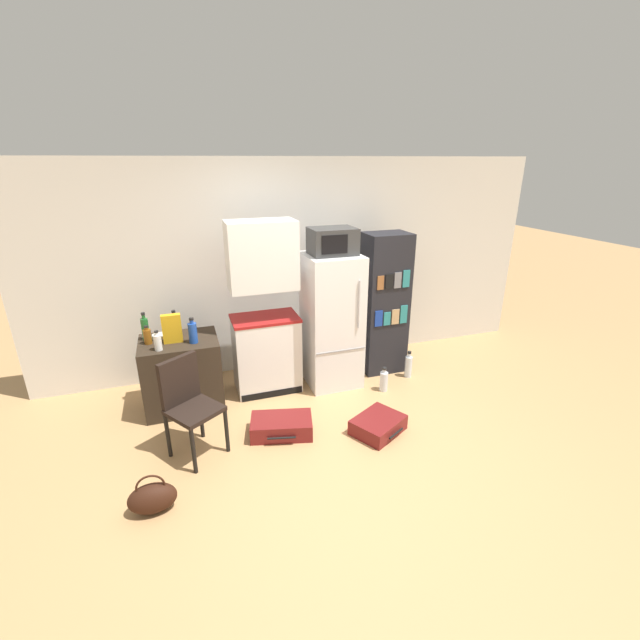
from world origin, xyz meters
TOP-DOWN VIEW (x-y plane):
  - ground_plane at (0.00, 0.00)m, footprint 24.00×24.00m
  - wall_back at (0.20, 2.00)m, footprint 6.40×0.10m
  - side_table at (-1.34, 1.30)m, footprint 0.79×0.61m
  - kitchen_hutch at (-0.41, 1.37)m, footprint 0.74×0.47m
  - refrigerator at (0.35, 1.29)m, footprint 0.60×0.64m
  - microwave at (0.35, 1.29)m, footprint 0.49×0.38m
  - bookshelf at (1.07, 1.40)m, footprint 0.52×0.41m
  - bottle_blue_soda at (-1.19, 1.18)m, footprint 0.09×0.09m
  - bottle_green_tall at (-1.65, 1.41)m, footprint 0.07×0.07m
  - bottle_milk_white at (-1.53, 1.10)m, footprint 0.07×0.07m
  - bottle_wine_dark at (-1.36, 1.52)m, footprint 0.08×0.08m
  - bottle_amber_beer at (-1.63, 1.30)m, footprint 0.08×0.08m
  - bowl at (-1.52, 1.41)m, footprint 0.15×0.15m
  - cereal_box at (-1.39, 1.26)m, footprint 0.19×0.07m
  - chair at (-1.31, 0.46)m, footprint 0.56×0.56m
  - suitcase_large_flat at (-0.48, 0.43)m, footprint 0.66×0.48m
  - suitcase_small_flat at (0.43, 0.16)m, footprint 0.61×0.56m
  - handbag at (-1.64, -0.21)m, footprint 0.36×0.20m
  - water_bottle_front at (1.29, 1.08)m, footprint 0.09×0.09m
  - water_bottle_middle at (0.85, 0.87)m, footprint 0.09×0.09m

SIDE VIEW (x-z plane):
  - ground_plane at x=0.00m, z-range 0.00..0.00m
  - suitcase_small_flat at x=0.43m, z-range 0.00..0.15m
  - suitcase_large_flat at x=-0.48m, z-range 0.00..0.17m
  - water_bottle_middle at x=0.85m, z-range -0.02..0.27m
  - handbag at x=-1.64m, z-range -0.04..0.29m
  - water_bottle_front at x=1.29m, z-range -0.03..0.31m
  - side_table at x=-1.34m, z-range 0.00..0.77m
  - chair at x=-1.31m, z-range 0.08..1.00m
  - refrigerator at x=0.35m, z-range 0.00..1.55m
  - bowl at x=-1.52m, z-range 0.77..0.81m
  - bottle_amber_beer at x=-1.63m, z-range 0.75..0.95m
  - bottle_milk_white at x=-1.53m, z-range 0.75..0.95m
  - bookshelf at x=1.07m, z-range 0.00..1.73m
  - bottle_wine_dark at x=-1.36m, z-range 0.75..1.00m
  - bottle_blue_soda at x=-1.19m, z-range 0.75..1.02m
  - bottle_green_tall at x=-1.65m, z-range 0.74..1.04m
  - kitchen_hutch at x=-0.41m, z-range -0.06..1.88m
  - cereal_box at x=-1.39m, z-range 0.77..1.07m
  - wall_back at x=0.20m, z-range 0.00..2.56m
  - microwave at x=0.35m, z-range 1.55..1.84m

